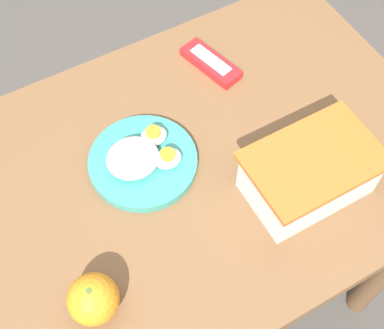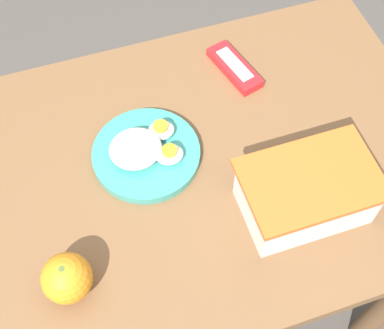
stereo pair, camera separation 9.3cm
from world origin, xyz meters
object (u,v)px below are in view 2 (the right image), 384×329
at_px(food_container, 306,195).
at_px(candy_bar, 235,67).
at_px(rice_plate, 145,152).
at_px(orange_fruit, 67,278).

bearing_deg(food_container, candy_bar, -90.03).
height_order(food_container, rice_plate, food_container).
bearing_deg(candy_bar, orange_fruit, 40.09).
height_order(food_container, orange_fruit, food_container).
xyz_separation_m(orange_fruit, candy_bar, (-0.41, -0.34, -0.03)).
distance_m(food_container, orange_fruit, 0.41).
height_order(orange_fruit, candy_bar, orange_fruit).
bearing_deg(candy_bar, rice_plate, 32.33).
height_order(orange_fruit, rice_plate, orange_fruit).
xyz_separation_m(rice_plate, candy_bar, (-0.23, -0.14, -0.01)).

